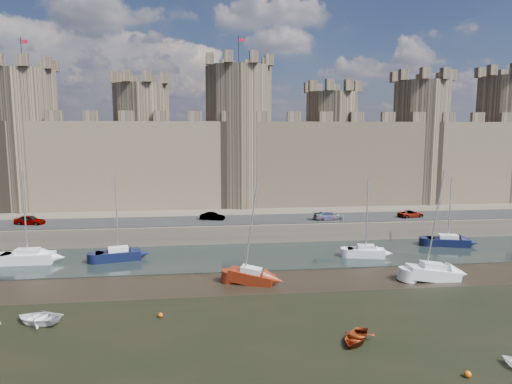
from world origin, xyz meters
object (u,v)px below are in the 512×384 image
sailboat_1 (118,254)px  sailboat_4 (251,276)px  car_0 (30,220)px  sailboat_5 (433,272)px  car_3 (411,214)px  sailboat_0 (28,257)px  car_1 (212,216)px  car_2 (329,216)px  sailboat_2 (366,251)px  sailboat_3 (448,241)px

sailboat_1 → sailboat_4: (14.50, -9.60, -0.03)m
car_0 → sailboat_5: bearing=-102.3°
car_3 → sailboat_0: 50.79m
car_3 → sailboat_1: size_ratio=0.38×
car_1 → sailboat_1: sailboat_1 is taller
car_0 → sailboat_4: bearing=-113.4°
car_0 → sailboat_0: bearing=-150.5°
sailboat_0 → sailboat_5: sailboat_5 is taller
car_0 → sailboat_1: size_ratio=0.39×
car_2 → sailboat_1: size_ratio=0.43×
car_2 → sailboat_0: (-37.56, -8.60, -2.32)m
car_0 → sailboat_1: 16.78m
car_1 → sailboat_2: 21.90m
sailboat_5 → sailboat_3: bearing=57.2°
sailboat_2 → sailboat_5: sailboat_5 is taller
car_3 → sailboat_5: (-6.95, -19.75, -2.24)m
sailboat_1 → sailboat_4: 17.39m
sailboat_2 → sailboat_3: size_ratio=1.01×
sailboat_1 → sailboat_2: 29.16m
sailboat_2 → sailboat_3: bearing=30.1°
car_0 → car_3: car_0 is taller
car_0 → car_3: bearing=-79.1°
sailboat_0 → car_1: bearing=26.3°
sailboat_4 → sailboat_1: bearing=167.0°
sailboat_1 → sailboat_3: (41.70, 1.96, -0.06)m
sailboat_2 → sailboat_5: bearing=-53.4°
car_2 → sailboat_2: sailboat_2 is taller
car_3 → sailboat_3: sailboat_3 is taller
sailboat_2 → sailboat_4: 16.46m
car_0 → sailboat_2: (42.32, -12.03, -2.40)m
car_3 → sailboat_4: (-25.38, -18.68, -2.27)m
sailboat_1 → sailboat_5: (32.93, -10.67, -0.00)m
car_2 → sailboat_5: (5.42, -19.32, -2.34)m
car_1 → sailboat_4: sailboat_4 is taller
sailboat_4 → sailboat_3: bearing=43.5°
car_0 → car_2: bearing=-80.1°
car_0 → sailboat_5: size_ratio=0.35×
sailboat_1 → sailboat_5: sailboat_5 is taller
car_1 → sailboat_1: bearing=148.2°
car_0 → car_1: (24.38, 0.33, -0.10)m
car_1 → sailboat_3: (30.54, -8.43, -2.34)m
sailboat_0 → sailboat_4: (24.55, -9.65, -0.05)m
car_1 → sailboat_3: bearing=-90.2°
sailboat_4 → car_1: bearing=120.0°
car_3 → sailboat_3: bearing=-177.7°
car_2 → sailboat_3: bearing=-118.7°
sailboat_4 → sailboat_5: 18.46m
car_0 → car_2: size_ratio=0.90×
car_1 → car_2: bearing=-80.8°
car_0 → sailboat_5: (46.15, -20.73, -2.38)m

